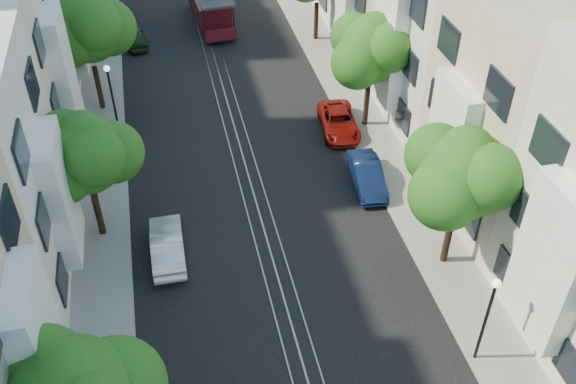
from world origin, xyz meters
TOP-DOWN VIEW (x-y plane):
  - ground at (0.00, 28.00)m, footprint 200.00×200.00m
  - sidewalk_east at (7.25, 28.00)m, footprint 2.50×80.00m
  - sidewalk_west at (-7.25, 28.00)m, footprint 2.50×80.00m
  - rail_left at (-0.55, 28.00)m, footprint 0.06×80.00m
  - rail_slot at (0.00, 28.00)m, footprint 0.06×80.00m
  - rail_right at (0.55, 28.00)m, footprint 0.06×80.00m
  - lane_line at (0.00, 28.00)m, footprint 0.08×80.00m
  - townhouses_west at (-11.87, 27.91)m, footprint 7.75×72.00m
  - tree_e_b at (7.26, 8.98)m, footprint 4.93×4.08m
  - tree_e_c at (7.26, 19.98)m, footprint 4.84×3.99m
  - tree_w_b at (-7.14, 13.98)m, footprint 4.72×3.87m
  - tree_w_c at (-7.14, 24.98)m, footprint 5.13×4.28m
  - lamp_east at (6.30, 4.00)m, footprint 0.32×0.32m
  - lamp_west at (-6.30, 22.00)m, footprint 0.32×0.32m
  - cable_car at (0.50, 35.15)m, footprint 2.71×7.46m
  - parked_car_e_mid at (5.60, 14.79)m, footprint 1.67×3.95m
  - parked_car_e_far at (5.60, 19.79)m, footprint 2.38×4.37m
  - parked_car_w_mid at (-4.40, 11.97)m, footprint 1.41×3.96m
  - parked_car_w_far at (-4.99, 32.86)m, footprint 1.80×3.51m

SIDE VIEW (x-z plane):
  - ground at x=0.00m, z-range 0.00..0.00m
  - lane_line at x=0.00m, z-range 0.00..0.01m
  - rail_left at x=-0.55m, z-range 0.00..0.02m
  - rail_slot at x=0.00m, z-range 0.00..0.02m
  - rail_right at x=0.55m, z-range 0.00..0.02m
  - sidewalk_east at x=7.25m, z-range 0.00..0.12m
  - sidewalk_west at x=-7.25m, z-range 0.00..0.12m
  - parked_car_w_far at x=-4.99m, z-range 0.00..1.14m
  - parked_car_e_far at x=5.60m, z-range 0.00..1.16m
  - parked_car_e_mid at x=5.60m, z-range 0.00..1.27m
  - parked_car_w_mid at x=-4.40m, z-range 0.00..1.30m
  - cable_car at x=0.50m, z-range 0.26..3.08m
  - lamp_east at x=6.30m, z-range 0.77..4.93m
  - lamp_west at x=-6.30m, z-range 0.77..4.93m
  - tree_w_b at x=-7.14m, z-range 1.26..7.53m
  - tree_e_c at x=7.26m, z-range 1.34..7.86m
  - tree_e_b at x=7.26m, z-range 1.39..8.07m
  - tree_w_c at x=-7.14m, z-range 1.52..8.62m
  - townhouses_west at x=-11.87m, z-range -0.80..10.96m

